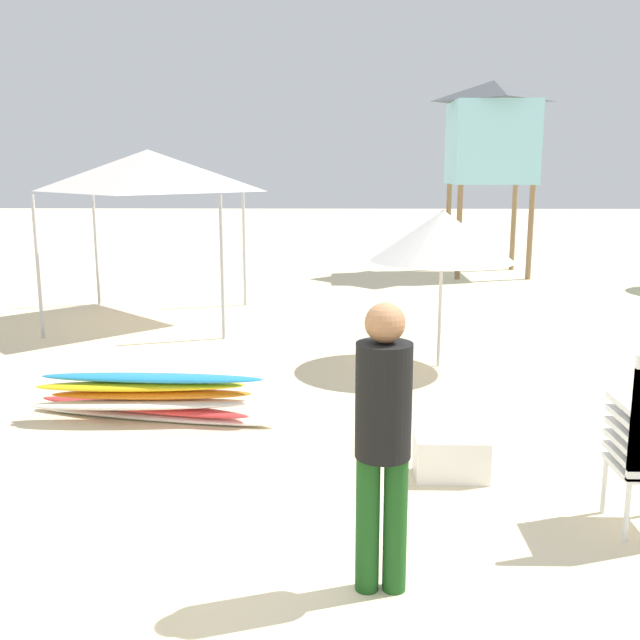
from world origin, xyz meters
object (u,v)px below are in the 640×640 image
Objects in this scene: lifeguard_near_center at (383,430)px; popup_canopy at (148,171)px; surfboard_pile at (147,398)px; beach_umbrella_left at (442,236)px; cooler_box at (451,457)px; lifeguard_tower at (492,133)px.

popup_canopy reaches higher than lifeguard_near_center.
surfboard_pile is 1.31× the size of beach_umbrella_left.
cooler_box is at bearing -58.00° from popup_canopy.
popup_canopy is 7.62m from cooler_box.
popup_canopy is at bearing 122.00° from cooler_box.
surfboard_pile is 1.47× the size of lifeguard_near_center.
lifeguard_near_center is (2.11, -2.92, 0.76)m from surfboard_pile.
cooler_box is (2.77, -1.30, -0.06)m from surfboard_pile.
beach_umbrella_left is at bearing 78.38° from lifeguard_near_center.
lifeguard_tower is 8.55m from beach_umbrella_left.
lifeguard_tower reaches higher than popup_canopy.
beach_umbrella_left is at bearing 83.81° from cooler_box.
beach_umbrella_left is (-2.21, -8.11, -1.56)m from lifeguard_tower.
beach_umbrella_left is 3.72m from cooler_box.
cooler_box is at bearing -96.19° from beach_umbrella_left.
lifeguard_near_center reaches higher than cooler_box.
beach_umbrella_left reaches higher than surfboard_pile.
surfboard_pile is 0.59× the size of lifeguard_tower.
popup_canopy reaches higher than beach_umbrella_left.
lifeguard_tower is at bearing 39.62° from popup_canopy.
popup_canopy is (-3.20, 7.80, 1.39)m from lifeguard_near_center.
cooler_box is (0.66, 1.62, -0.82)m from lifeguard_near_center.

